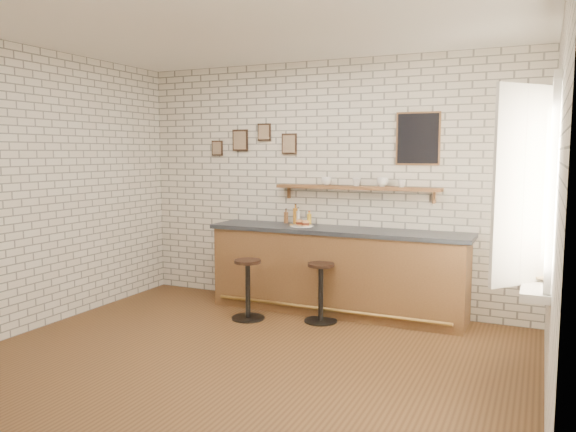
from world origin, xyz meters
name	(u,v)px	position (x,y,z in m)	size (l,w,h in m)	color
ground	(251,356)	(0.00, 0.00, 0.00)	(5.00, 5.00, 0.00)	brown
bar_counter	(336,271)	(0.24, 1.70, 0.51)	(3.10, 0.65, 1.01)	brown
sandwich_plate	(302,226)	(-0.20, 1.69, 1.02)	(0.28, 0.28, 0.01)	white
ciabatta_sandwich	(303,223)	(-0.19, 1.69, 1.05)	(0.22, 0.16, 0.06)	tan
potato_chips	(301,225)	(-0.21, 1.69, 1.02)	(0.27, 0.18, 0.00)	gold
bitters_bottle_brown	(286,217)	(-0.51, 1.90, 1.08)	(0.06, 0.06, 0.18)	brown
bitters_bottle_white	(298,217)	(-0.34, 1.90, 1.09)	(0.05, 0.05, 0.21)	beige
bitters_bottle_amber	(295,216)	(-0.38, 1.90, 1.11)	(0.06, 0.06, 0.25)	#AC691B
condiment_bottle_yellow	(309,219)	(-0.19, 1.90, 1.08)	(0.05, 0.05, 0.17)	gold
bar_stool_left	(248,287)	(-0.59, 1.04, 0.37)	(0.40, 0.40, 0.69)	black
bar_stool_right	(321,290)	(0.20, 1.28, 0.36)	(0.37, 0.37, 0.67)	black
wall_shelf	(356,188)	(0.40, 1.90, 1.48)	(2.00, 0.18, 0.18)	brown
shelf_cup_a	(326,181)	(0.03, 1.90, 1.55)	(0.13, 0.13, 0.10)	white
shelf_cup_b	(357,182)	(0.41, 1.90, 1.55)	(0.10, 0.10, 0.10)	white
shelf_cup_c	(382,182)	(0.72, 1.90, 1.55)	(0.13, 0.13, 0.11)	white
shelf_cup_d	(402,183)	(0.94, 1.90, 1.54)	(0.09, 0.09, 0.09)	white
back_wall_decor	(345,140)	(0.23, 1.98, 2.05)	(2.96, 0.02, 0.56)	black
window_sill	(536,279)	(2.40, 0.30, 0.90)	(0.20, 1.35, 0.06)	white
casement_window	(535,184)	(2.36, 0.30, 1.65)	(0.40, 1.30, 1.56)	white
book_lower	(534,276)	(2.38, 0.23, 0.94)	(0.17, 0.23, 0.02)	tan
book_upper	(534,274)	(2.38, 0.19, 0.96)	(0.17, 0.23, 0.02)	tan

